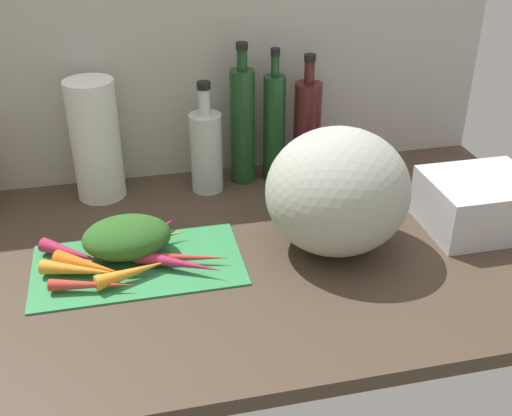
# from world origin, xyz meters

# --- Properties ---
(ground_plane) EXTENTS (1.70, 0.80, 0.03)m
(ground_plane) POSITION_xyz_m (0.00, 0.00, -0.01)
(ground_plane) COLOR #47382B
(wall_back) EXTENTS (1.70, 0.03, 0.60)m
(wall_back) POSITION_xyz_m (0.00, 0.39, 0.30)
(wall_back) COLOR #BCB7AD
(wall_back) RESTS_ON ground_plane
(cutting_board) EXTENTS (0.40, 0.22, 0.01)m
(cutting_board) POSITION_xyz_m (-0.05, -0.02, 0.00)
(cutting_board) COLOR #338C4C
(cutting_board) RESTS_ON ground_plane
(carrot_0) EXTENTS (0.13, 0.10, 0.04)m
(carrot_0) POSITION_xyz_m (-0.15, -0.03, 0.03)
(carrot_0) COLOR orange
(carrot_0) RESTS_ON cutting_board
(carrot_1) EXTENTS (0.17, 0.11, 0.03)m
(carrot_1) POSITION_xyz_m (0.02, -0.06, 0.02)
(carrot_1) COLOR #B2264C
(carrot_1) RESTS_ON cutting_board
(carrot_2) EXTENTS (0.14, 0.07, 0.03)m
(carrot_2) POSITION_xyz_m (-0.06, -0.07, 0.02)
(carrot_2) COLOR orange
(carrot_2) RESTS_ON cutting_board
(carrot_3) EXTENTS (0.18, 0.06, 0.03)m
(carrot_3) POSITION_xyz_m (-0.03, 0.04, 0.02)
(carrot_3) COLOR orange
(carrot_3) RESTS_ON cutting_board
(carrot_4) EXTENTS (0.11, 0.08, 0.03)m
(carrot_4) POSITION_xyz_m (-0.06, -0.02, 0.02)
(carrot_4) COLOR #B2264C
(carrot_4) RESTS_ON cutting_board
(carrot_5) EXTENTS (0.15, 0.08, 0.03)m
(carrot_5) POSITION_xyz_m (-0.16, -0.04, 0.02)
(carrot_5) COLOR orange
(carrot_5) RESTS_ON cutting_board
(carrot_6) EXTENTS (0.16, 0.06, 0.02)m
(carrot_6) POSITION_xyz_m (-0.14, -0.09, 0.02)
(carrot_6) COLOR red
(carrot_6) RESTS_ON cutting_board
(carrot_7) EXTENTS (0.13, 0.11, 0.03)m
(carrot_7) POSITION_xyz_m (-0.17, 0.02, 0.02)
(carrot_7) COLOR #B2264C
(carrot_7) RESTS_ON cutting_board
(carrot_8) EXTENTS (0.10, 0.10, 0.03)m
(carrot_8) POSITION_xyz_m (0.00, 0.08, 0.02)
(carrot_8) COLOR #B2264C
(carrot_8) RESTS_ON cutting_board
(carrot_9) EXTENTS (0.15, 0.06, 0.02)m
(carrot_9) POSITION_xyz_m (0.05, -0.04, 0.02)
(carrot_9) COLOR red
(carrot_9) RESTS_ON cutting_board
(carrot_greens_pile) EXTENTS (0.17, 0.13, 0.07)m
(carrot_greens_pile) POSITION_xyz_m (-0.07, 0.02, 0.04)
(carrot_greens_pile) COLOR #2D6023
(carrot_greens_pile) RESTS_ON cutting_board
(winter_squash) EXTENTS (0.29, 0.27, 0.25)m
(winter_squash) POSITION_xyz_m (0.34, -0.03, 0.13)
(winter_squash) COLOR #B2B7A8
(winter_squash) RESTS_ON ground_plane
(paper_towel_roll) EXTENTS (0.11, 0.11, 0.28)m
(paper_towel_roll) POSITION_xyz_m (-0.12, 0.30, 0.14)
(paper_towel_roll) COLOR white
(paper_towel_roll) RESTS_ON ground_plane
(bottle_0) EXTENTS (0.07, 0.07, 0.26)m
(bottle_0) POSITION_xyz_m (0.13, 0.27, 0.10)
(bottle_0) COLOR silver
(bottle_0) RESTS_ON ground_plane
(bottle_1) EXTENTS (0.06, 0.06, 0.34)m
(bottle_1) POSITION_xyz_m (0.22, 0.30, 0.14)
(bottle_1) COLOR #19421E
(bottle_1) RESTS_ON ground_plane
(bottle_2) EXTENTS (0.05, 0.05, 0.32)m
(bottle_2) POSITION_xyz_m (0.30, 0.30, 0.13)
(bottle_2) COLOR #19421E
(bottle_2) RESTS_ON ground_plane
(bottle_3) EXTENTS (0.07, 0.07, 0.30)m
(bottle_3) POSITION_xyz_m (0.38, 0.29, 0.12)
(bottle_3) COLOR #471919
(bottle_3) RESTS_ON ground_plane
(dish_rack) EXTENTS (0.22, 0.19, 0.11)m
(dish_rack) POSITION_xyz_m (0.67, -0.03, 0.06)
(dish_rack) COLOR silver
(dish_rack) RESTS_ON ground_plane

